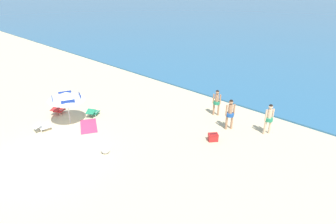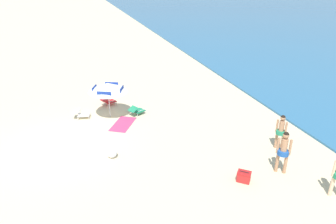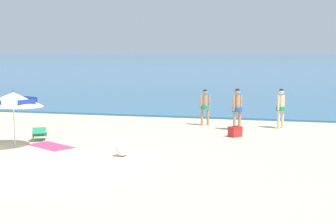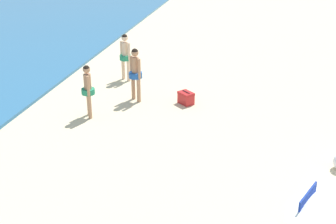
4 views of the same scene
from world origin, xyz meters
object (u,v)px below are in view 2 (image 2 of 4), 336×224
object	(u,v)px
lounge_chair_beside_umbrella	(81,113)
person_wading_in	(284,149)
lounge_chair_under_umbrella	(108,101)
lounge_chair_facing_sea	(137,110)
person_standing_beside	(281,130)
cooler_box	(244,177)
beach_towel	(123,124)
beach_ball	(112,153)
beach_umbrella_striped_main	(108,87)

from	to	relation	value
lounge_chair_beside_umbrella	person_wading_in	xyz separation A→B (m)	(7.38, 7.19, 0.75)
lounge_chair_under_umbrella	person_wading_in	distance (m)	10.40
lounge_chair_facing_sea	person_standing_beside	distance (m)	7.56
person_wading_in	cooler_box	size ratio (longest dim) A/B	2.93
lounge_chair_beside_umbrella	lounge_chair_facing_sea	bearing A→B (deg)	81.48
lounge_chair_beside_umbrella	beach_towel	world-z (taller)	lounge_chair_beside_umbrella
person_standing_beside	beach_towel	bearing A→B (deg)	-125.74
cooler_box	person_wading_in	bearing A→B (deg)	93.46
beach_ball	beach_towel	bearing A→B (deg)	162.25
lounge_chair_under_umbrella	person_wading_in	world-z (taller)	person_wading_in
lounge_chair_beside_umbrella	cooler_box	size ratio (longest dim) A/B	1.56
beach_ball	person_wading_in	bearing A→B (deg)	63.93
lounge_chair_beside_umbrella	person_standing_beside	size ratio (longest dim) A/B	0.58
lounge_chair_under_umbrella	beach_towel	world-z (taller)	lounge_chair_under_umbrella
lounge_chair_facing_sea	person_standing_beside	world-z (taller)	person_standing_beside
beach_umbrella_striped_main	person_wading_in	distance (m)	9.13
lounge_chair_facing_sea	person_wading_in	xyz separation A→B (m)	(6.94, 4.25, 0.75)
beach_umbrella_striped_main	lounge_chair_facing_sea	bearing A→B (deg)	83.24
person_standing_beside	cooler_box	world-z (taller)	person_standing_beside
lounge_chair_facing_sea	beach_towel	xyz separation A→B (m)	(0.94, -0.93, -0.27)
lounge_chair_under_umbrella	lounge_chair_beside_umbrella	size ratio (longest dim) A/B	1.05
lounge_chair_under_umbrella	lounge_chair_beside_umbrella	distance (m)	2.13
beach_umbrella_striped_main	person_standing_beside	distance (m)	8.73
person_standing_beside	beach_ball	distance (m)	7.33
beach_umbrella_striped_main	person_wading_in	world-z (taller)	beach_umbrella_striped_main
lounge_chair_under_umbrella	lounge_chair_facing_sea	size ratio (longest dim) A/B	0.97
cooler_box	beach_towel	distance (m)	7.05
person_wading_in	beach_ball	bearing A→B (deg)	-116.07
lounge_chair_facing_sea	lounge_chair_beside_umbrella	bearing A→B (deg)	-98.52
lounge_chair_under_umbrella	person_wading_in	bearing A→B (deg)	32.47
lounge_chair_beside_umbrella	person_standing_beside	distance (m)	10.08
lounge_chair_beside_umbrella	beach_ball	xyz separation A→B (m)	(4.37, 1.05, -0.06)
lounge_chair_under_umbrella	beach_towel	distance (m)	2.80
beach_umbrella_striped_main	cooler_box	bearing A→B (deg)	29.19
lounge_chair_under_umbrella	beach_towel	size ratio (longest dim) A/B	0.55
person_wading_in	cooler_box	distance (m)	1.86
beach_umbrella_striped_main	person_standing_beside	world-z (taller)	beach_umbrella_striped_main
lounge_chair_facing_sea	cooler_box	world-z (taller)	lounge_chair_facing_sea
lounge_chair_under_umbrella	lounge_chair_beside_umbrella	world-z (taller)	lounge_chair_beside_umbrella
beach_umbrella_striped_main	cooler_box	size ratio (longest dim) A/B	4.41
cooler_box	beach_ball	bearing A→B (deg)	-124.73
cooler_box	beach_towel	size ratio (longest dim) A/B	0.34
lounge_chair_beside_umbrella	person_wading_in	size ratio (longest dim) A/B	0.53
beach_umbrella_striped_main	lounge_chair_beside_umbrella	world-z (taller)	beach_umbrella_striped_main
lounge_chair_beside_umbrella	person_standing_beside	world-z (taller)	person_standing_beside
beach_ball	lounge_chair_facing_sea	bearing A→B (deg)	154.33
lounge_chair_beside_umbrella	lounge_chair_under_umbrella	bearing A→B (deg)	130.33
lounge_chair_facing_sea	beach_ball	xyz separation A→B (m)	(3.93, -1.89, -0.06)
person_wading_in	beach_ball	distance (m)	6.89
lounge_chair_beside_umbrella	person_standing_beside	xyz separation A→B (m)	(5.83, 8.19, 0.67)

